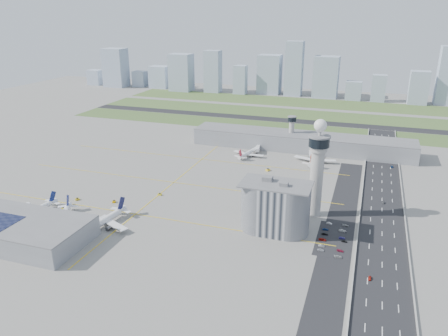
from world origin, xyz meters
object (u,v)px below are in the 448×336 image
(jet_bridge_far_0, at_px, (258,148))
(tug_2, at_px, (114,201))
(car_hw_0, at_px, (370,278))
(airplane_near_a, at_px, (32,208))
(airplane_near_b, at_px, (61,215))
(car_hw_2, at_px, (392,167))
(car_lot_8, at_px, (344,241))
(jet_bridge_near_1, at_px, (50,221))
(car_lot_1, at_px, (322,246))
(car_lot_10, at_px, (342,231))
(car_hw_4, at_px, (375,147))
(car_lot_11, at_px, (346,225))
(car_lot_0, at_px, (321,250))
(car_lot_3, at_px, (325,234))
(airplane_far_b, at_px, (315,155))
(jet_bridge_near_2, at_px, (91,228))
(secondary_tower, at_px, (292,129))
(jet_bridge_near_0, at_px, (12,214))
(tug_0, at_px, (77,199))
(car_lot_5, at_px, (329,223))
(car_hw_1, at_px, (383,203))
(airplane_near_c, at_px, (101,218))
(admin_building, at_px, (275,207))
(car_lot_9, at_px, (342,238))
(tug_1, at_px, (64,208))
(car_lot_4, at_px, (325,229))
(car_lot_6, at_px, (338,257))
(car_lot_7, at_px, (340,251))
(tug_5, at_px, (319,164))
(control_tower, at_px, (317,164))
(tug_3, at_px, (160,194))
(car_lot_2, at_px, (323,239))
(tug_4, at_px, (268,170))

(jet_bridge_far_0, bearing_deg, tug_2, -33.62)
(car_hw_0, bearing_deg, airplane_near_a, -179.79)
(airplane_near_b, xyz_separation_m, car_hw_2, (201.30, 178.36, -5.03))
(car_lot_8, bearing_deg, jet_bridge_near_1, 106.30)
(car_lot_1, bearing_deg, car_lot_10, -28.18)
(car_hw_4, bearing_deg, car_lot_11, -89.42)
(jet_bridge_near_1, bearing_deg, car_lot_8, -68.10)
(car_lot_0, xyz_separation_m, car_hw_2, (40.80, 160.48, -0.04))
(car_lot_3, bearing_deg, car_lot_0, 170.05)
(airplane_far_b, distance_m, jet_bridge_near_2, 209.30)
(secondary_tower, height_order, airplane_near_a, secondary_tower)
(jet_bridge_near_0, relative_size, tug_0, 4.78)
(car_lot_5, height_order, car_hw_1, car_hw_1)
(car_lot_8, bearing_deg, airplane_near_c, 106.06)
(admin_building, xyz_separation_m, car_lot_1, (30.14, -11.13, -14.73))
(car_lot_8, relative_size, car_lot_9, 0.87)
(jet_bridge_near_2, xyz_separation_m, car_lot_0, (135.24, 22.99, -2.22))
(airplane_near_a, height_order, tug_0, airplane_near_a)
(admin_building, relative_size, car_lot_5, 12.34)
(jet_bridge_near_1, xyz_separation_m, tug_1, (-6.84, 21.85, -1.99))
(car_lot_5, bearing_deg, car_hw_4, 1.85)
(jet_bridge_near_2, distance_m, tug_1, 42.88)
(car_lot_8, height_order, car_lot_9, car_lot_9)
(car_lot_0, bearing_deg, airplane_near_c, 89.63)
(car_hw_4, bearing_deg, car_hw_0, -84.54)
(car_lot_5, xyz_separation_m, car_hw_1, (32.52, 44.22, 0.01))
(admin_building, xyz_separation_m, car_lot_0, (30.25, -16.02, -14.67))
(car_lot_4, height_order, car_lot_6, car_lot_4)
(tug_0, xyz_separation_m, car_lot_7, (183.43, -12.06, -0.30))
(jet_bridge_near_1, relative_size, tug_0, 4.78)
(car_hw_1, bearing_deg, car_lot_5, -120.65)
(tug_5, height_order, car_lot_6, tug_5)
(car_lot_0, bearing_deg, control_tower, 5.53)
(tug_3, height_order, car_hw_2, tug_3)
(car_lot_2, relative_size, car_hw_2, 1.05)
(tug_4, distance_m, car_hw_0, 161.74)
(tug_3, bearing_deg, tug_0, -64.75)
(tug_4, xyz_separation_m, car_hw_2, (99.12, 42.94, -0.41))
(airplane_near_a, height_order, car_lot_4, airplane_near_a)
(jet_bridge_near_2, relative_size, car_lot_2, 3.13)
(secondary_tower, bearing_deg, tug_0, -124.88)
(car_hw_0, height_order, car_hw_1, car_hw_0)
(car_lot_11, bearing_deg, jet_bridge_near_2, 116.13)
(airplane_near_a, bearing_deg, tug_3, 141.52)
(car_lot_2, bearing_deg, car_lot_4, 0.83)
(jet_bridge_near_2, height_order, tug_4, jet_bridge_near_2)
(tug_5, xyz_separation_m, car_lot_0, (19.06, -146.28, -0.17))
(jet_bridge_near_0, distance_m, car_hw_4, 326.30)
(car_lot_10, height_order, car_hw_1, car_lot_10)
(jet_bridge_near_0, height_order, jet_bridge_near_2, same)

